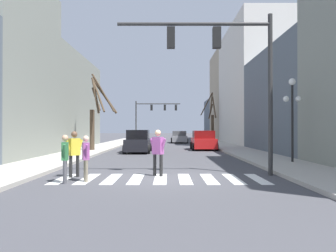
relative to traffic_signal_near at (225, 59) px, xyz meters
name	(u,v)px	position (x,y,z in m)	size (l,w,h in m)	color
ground_plane	(159,178)	(-2.64, -0.69, -4.64)	(240.00, 240.00, 0.00)	#424247
sidewalk_right	(321,176)	(3.46, -0.69, -4.56)	(2.98, 90.00, 0.15)	#ADA89E
building_row_left	(8,89)	(-13.23, 9.38, -0.07)	(6.00, 31.48, 11.16)	#515B66
building_row_right	(258,94)	(7.95, 23.84, 1.17)	(6.00, 59.86, 13.98)	gray
crosswalk_stripes	(159,179)	(-2.64, -0.90, -4.63)	(7.65, 2.60, 0.01)	white
traffic_signal_near	(225,59)	(0.00, 0.00, 0.00)	(6.19, 0.28, 6.44)	#2D2D2D
traffic_signal_far	(151,111)	(-4.55, 34.35, -0.29)	(6.52, 0.28, 5.86)	#2D2D2D
street_lamp_right_corner	(290,103)	(4.07, 3.89, -1.43)	(0.95, 0.36, 4.32)	black
car_parked_right_far	(137,142)	(-4.69, 12.53, -3.82)	(2.01, 4.50, 1.76)	black
car_driving_toward_lane	(178,137)	(-0.90, 29.76, -3.91)	(2.15, 4.85, 1.55)	gray
car_driving_away_lane	(202,141)	(0.76, 15.73, -3.85)	(2.18, 4.14, 1.68)	red
pedestrian_on_right_sidewalk	(156,149)	(-2.76, -0.18, -3.56)	(0.69, 0.52, 1.81)	black
pedestrian_near_right_corner	(63,154)	(-5.89, -1.81, -3.66)	(0.30, 0.71, 1.65)	#4C4C51
pedestrian_on_left_sidewalk	(84,154)	(-5.26, -1.49, -3.68)	(0.33, 0.68, 1.62)	#7A705B
pedestrian_crossing_street	(73,150)	(-5.96, -0.46, -3.60)	(0.57, 0.62, 1.76)	black
street_tree_right_far	(210,119)	(3.95, 33.86, -1.45)	(1.94, 3.52, 6.93)	#473828
street_tree_left_far	(94,113)	(-8.13, 13.16, -1.56)	(2.21, 2.30, 6.15)	#473828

